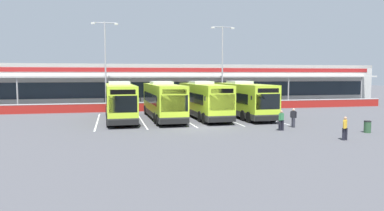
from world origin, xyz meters
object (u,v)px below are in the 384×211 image
Objects in this scene: pedestrian_in_dark_coat at (293,117)px; pedestrian_child at (345,127)px; coach_bus_right_centre at (243,100)px; coach_bus_leftmost at (120,102)px; litter_bin at (367,127)px; lamp_post_centre at (222,61)px; coach_bus_left_centre at (163,101)px; pedestrian_with_handbag at (281,120)px; coach_bus_centre at (204,101)px; lamp_post_west at (105,60)px.

pedestrian_child is at bearing -85.46° from pedestrian_in_dark_coat.
pedestrian_child is at bearing -82.22° from coach_bus_right_centre.
coach_bus_leftmost is 1.00× the size of coach_bus_right_centre.
pedestrian_child is at bearing -146.97° from litter_bin.
coach_bus_right_centre is at bearing -0.20° from coach_bus_leftmost.
lamp_post_centre is at bearing 38.52° from coach_bus_leftmost.
coach_bus_right_centre is 1.11× the size of lamp_post_centre.
lamp_post_centre reaches higher than coach_bus_left_centre.
pedestrian_in_dark_coat is 20.11m from lamp_post_centre.
pedestrian_with_handbag is 1.00× the size of pedestrian_in_dark_coat.
lamp_post_centre is at bearing 63.65° from coach_bus_centre.
litter_bin is (14.20, -11.81, -1.32)m from coach_bus_left_centre.
coach_bus_left_centre is 12.48m from pedestrian_with_handbag.
pedestrian_child is at bearing -44.43° from coach_bus_leftmost.
litter_bin is (19.90, -22.47, -5.82)m from lamp_post_west.
lamp_post_west is 15.47m from lamp_post_centre.
pedestrian_child is at bearing -66.70° from coach_bus_centre.
pedestrian_in_dark_coat is at bearing -55.19° from coach_bus_centre.
coach_bus_centre reaches higher than pedestrian_child.
pedestrian_in_dark_coat is 6.23m from pedestrian_child.
pedestrian_with_handbag is at bearing -48.83° from coach_bus_left_centre.
lamp_post_west reaches higher than coach_bus_left_centre.
pedestrian_with_handbag is at bearing -94.33° from lamp_post_centre.
coach_bus_right_centre is 12.12m from lamp_post_centre.
coach_bus_left_centre reaches higher than litter_bin.
coach_bus_leftmost is 1.00× the size of coach_bus_centre.
coach_bus_leftmost is 13.12× the size of litter_bin.
litter_bin is (5.68, -11.98, -1.32)m from coach_bus_right_centre.
coach_bus_centre reaches higher than pedestrian_with_handbag.
pedestrian_child is 4.44m from litter_bin.
coach_bus_leftmost reaches higher than pedestrian_with_handbag.
pedestrian_in_dark_coat is (5.74, -8.26, -0.91)m from coach_bus_centre.
coach_bus_centre is 7.53× the size of pedestrian_in_dark_coat.
litter_bin is at bearing -22.17° from pedestrian_with_handbag.
lamp_post_centre reaches higher than pedestrian_child.
pedestrian_in_dark_coat is at bearing 36.89° from pedestrian_with_handbag.
coach_bus_leftmost is 7.53× the size of pedestrian_child.
coach_bus_centre is at bearing 0.23° from coach_bus_leftmost.
pedestrian_child is (6.23, -14.47, -0.91)m from coach_bus_centre.
lamp_post_west reaches higher than pedestrian_with_handbag.
coach_bus_left_centre is 12.84m from pedestrian_in_dark_coat.
coach_bus_left_centre is 15.64m from lamp_post_centre.
coach_bus_right_centre is 18.24m from lamp_post_west.
pedestrian_with_handbag and pedestrian_child have the same top height.
coach_bus_right_centre is 7.53× the size of pedestrian_with_handbag.
pedestrian_with_handbag is 1.00× the size of pedestrian_child.
coach_bus_right_centre is at bearing 97.78° from pedestrian_child.
pedestrian_in_dark_coat is at bearing -49.95° from lamp_post_west.
pedestrian_in_dark_coat is at bearing 94.54° from pedestrian_child.
coach_bus_right_centre is (12.76, -0.04, 0.00)m from coach_bus_leftmost.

